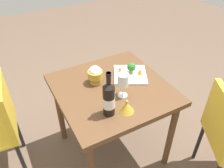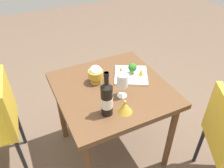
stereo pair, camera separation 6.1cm
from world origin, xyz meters
TOP-DOWN VIEW (x-y plane):
  - ground_plane at (0.00, 0.00)m, footprint 8.00×8.00m
  - dining_table at (0.00, 0.00)m, footprint 0.80×0.80m
  - chair_by_wall at (0.79, -0.26)m, footprint 0.44×0.44m
  - wine_bottle at (0.14, 0.23)m, footprint 0.08×0.08m
  - wine_glass at (-0.02, 0.12)m, footprint 0.08×0.08m
  - rice_bowl at (0.08, -0.11)m, footprint 0.11×0.11m
  - rice_bowl_lid at (0.04, 0.26)m, footprint 0.10×0.10m
  - serving_plate at (-0.19, -0.06)m, footprint 0.34×0.34m
  - broccoli_floret at (-0.21, -0.07)m, footprint 0.07×0.07m
  - carrot_garnish_left at (-0.26, -0.02)m, footprint 0.04×0.04m
  - carrot_garnish_right at (-0.13, -0.11)m, footprint 0.04×0.04m

SIDE VIEW (x-z plane):
  - ground_plane at x=0.00m, z-range 0.00..0.00m
  - chair_by_wall at x=0.79m, z-range 0.10..0.95m
  - dining_table at x=0.00m, z-range 0.27..0.99m
  - serving_plate at x=-0.19m, z-range 0.72..0.74m
  - rice_bowl_lid at x=0.04m, z-range 0.72..0.81m
  - carrot_garnish_left at x=-0.26m, z-range 0.74..0.79m
  - carrot_garnish_right at x=-0.13m, z-range 0.74..0.81m
  - broccoli_floret at x=-0.21m, z-range 0.75..0.83m
  - rice_bowl at x=0.08m, z-range 0.73..0.87m
  - wine_bottle at x=0.14m, z-range 0.69..1.00m
  - wine_glass at x=-0.02m, z-range 0.76..0.94m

